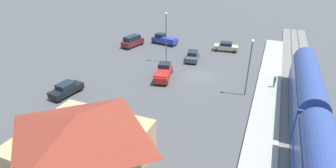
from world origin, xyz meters
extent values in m
plane|color=#4C4C4F|center=(0.00, 0.00, 0.00)|extent=(200.00, 200.00, 0.00)
cube|color=slate|center=(-14.00, 0.00, 0.09)|extent=(4.80, 70.00, 0.18)
cube|color=#59544C|center=(-14.72, 0.00, 0.24)|extent=(0.10, 70.00, 0.12)
cube|color=#59544C|center=(-13.28, 0.00, 0.24)|extent=(0.10, 70.00, 0.12)
cube|color=#A8A399|center=(-10.00, 0.00, 0.15)|extent=(3.20, 46.00, 0.30)
cube|color=#33478C|center=(-14.00, 3.88, 2.15)|extent=(2.90, 16.30, 3.70)
cube|color=#19389E|center=(-12.54, 3.88, 1.85)|extent=(0.04, 15.00, 0.36)
cylinder|color=#33478C|center=(-14.00, 3.88, 3.90)|extent=(2.75, 15.65, 2.76)
cube|color=tan|center=(4.00, 22.00, 1.72)|extent=(9.79, 8.69, 3.45)
pyramid|color=maroon|center=(4.00, 22.00, 4.44)|extent=(10.59, 9.49, 1.99)
cube|color=#4C3323|center=(4.00, 17.62, 1.05)|extent=(1.10, 0.08, 2.10)
cylinder|color=brown|center=(-10.63, 0.10, 0.72)|extent=(0.22, 0.22, 0.85)
cylinder|color=green|center=(-10.63, 0.10, 1.46)|extent=(0.36, 0.36, 0.62)
sphere|color=tan|center=(-10.63, 0.10, 1.89)|extent=(0.24, 0.24, 0.24)
cube|color=#283D9E|center=(11.15, -12.72, 0.84)|extent=(5.66, 2.89, 0.92)
cube|color=#19232D|center=(12.16, -12.90, 1.72)|extent=(2.01, 2.00, 0.84)
cylinder|color=black|center=(13.42, -12.26, 0.38)|extent=(0.22, 0.76, 0.76)
cylinder|color=black|center=(13.11, -13.95, 0.38)|extent=(0.22, 0.76, 0.76)
cylinder|color=black|center=(9.19, -11.49, 0.38)|extent=(0.22, 0.76, 0.76)
cylinder|color=black|center=(8.88, -13.19, 0.38)|extent=(0.22, 0.76, 0.76)
cube|color=#283D9E|center=(10.22, -12.55, 1.40)|extent=(3.25, 2.36, 0.20)
cube|color=red|center=(4.78, 2.89, 0.84)|extent=(3.09, 5.70, 0.92)
cube|color=#19232D|center=(5.00, 1.88, 1.72)|extent=(2.06, 2.06, 0.84)
cylinder|color=black|center=(6.08, 0.97, 0.38)|extent=(0.22, 0.76, 0.76)
cylinder|color=black|center=(4.40, 0.60, 0.38)|extent=(0.22, 0.76, 0.76)
cylinder|color=black|center=(5.15, 5.17, 0.38)|extent=(0.22, 0.76, 0.76)
cylinder|color=black|center=(3.47, 4.80, 0.38)|extent=(0.22, 0.76, 0.76)
cube|color=red|center=(4.57, 3.81, 1.40)|extent=(2.46, 3.30, 0.20)
cube|color=maroon|center=(16.55, -8.90, 0.84)|extent=(2.96, 5.20, 1.00)
cube|color=#19232D|center=(16.59, -8.76, 1.78)|extent=(2.41, 3.72, 0.88)
cylinder|color=black|center=(16.99, -10.94, 0.34)|extent=(0.22, 0.68, 0.68)
cylinder|color=black|center=(15.31, -10.58, 0.34)|extent=(0.22, 0.68, 0.68)
cylinder|color=black|center=(17.80, -7.23, 0.34)|extent=(0.22, 0.68, 0.68)
cylinder|color=black|center=(16.12, -6.86, 0.34)|extent=(0.22, 0.68, 0.68)
cube|color=black|center=(14.67, 12.29, 0.72)|extent=(2.42, 4.71, 0.76)
cube|color=#19232D|center=(14.67, 12.29, 1.42)|extent=(1.89, 2.36, 0.64)
cylinder|color=black|center=(14.10, 14.08, 0.34)|extent=(0.22, 0.68, 0.68)
cylinder|color=black|center=(15.69, 13.87, 0.34)|extent=(0.22, 0.68, 0.68)
cylinder|color=black|center=(13.65, 10.71, 0.34)|extent=(0.22, 0.68, 0.68)
cylinder|color=black|center=(15.24, 10.50, 0.34)|extent=(0.22, 0.68, 0.68)
cube|color=#47494F|center=(3.00, -5.96, 0.72)|extent=(2.65, 4.77, 0.76)
cube|color=#19232D|center=(3.00, -5.96, 1.42)|extent=(2.00, 2.43, 0.64)
cylinder|color=black|center=(1.90, -4.44, 0.34)|extent=(0.22, 0.68, 0.68)
cylinder|color=black|center=(3.47, -4.14, 0.34)|extent=(0.22, 0.68, 0.68)
cylinder|color=black|center=(2.54, -7.78, 0.34)|extent=(0.22, 0.68, 0.68)
cylinder|color=black|center=(4.11, -7.48, 0.34)|extent=(0.22, 0.68, 0.68)
cube|color=#C6B284|center=(-1.42, -13.26, 0.72)|extent=(4.68, 2.33, 0.76)
cube|color=#19232D|center=(-1.42, -13.26, 1.42)|extent=(2.33, 1.85, 0.64)
cylinder|color=black|center=(0.18, -12.27, 0.34)|extent=(0.22, 0.68, 0.68)
cylinder|color=black|center=(0.35, -13.86, 0.34)|extent=(0.22, 0.68, 0.68)
cylinder|color=black|center=(-3.20, -12.65, 0.34)|extent=(0.22, 0.68, 0.68)
cylinder|color=black|center=(-3.02, -14.24, 0.34)|extent=(0.22, 0.68, 0.68)
cylinder|color=#515156|center=(-7.20, 3.36, 3.61)|extent=(0.16, 0.16, 7.23)
sphere|color=#EAE5C6|center=(-7.20, 3.36, 7.41)|extent=(0.44, 0.44, 0.44)
cylinder|color=#515156|center=(7.02, -3.60, 4.06)|extent=(0.16, 0.16, 8.11)
sphere|color=#EAE5C6|center=(7.02, -3.60, 8.29)|extent=(0.44, 0.44, 0.44)
camera|label=1|loc=(-9.19, 35.14, 16.75)|focal=27.71mm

